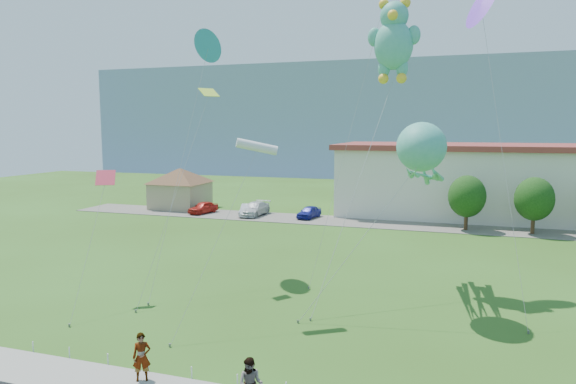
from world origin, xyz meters
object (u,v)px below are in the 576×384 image
at_px(pavilion, 180,184).
at_px(parked_car_blue, 309,212).
at_px(pedestrian_left, 142,357).
at_px(parked_car_white, 255,209).
at_px(parked_car_red, 203,207).
at_px(teddy_bear_kite, 394,39).
at_px(parked_car_silver, 247,210).
at_px(octopus_kite, 422,158).

distance_m(pavilion, parked_car_blue, 17.77).
relative_size(pedestrian_left, parked_car_blue, 0.49).
relative_size(pedestrian_left, parked_car_white, 0.37).
bearing_deg(parked_car_white, pedestrian_left, -70.72).
relative_size(pedestrian_left, parked_car_red, 0.48).
distance_m(pedestrian_left, parked_car_red, 40.66).
xyz_separation_m(pedestrian_left, parked_car_red, (-16.57, 37.13, -0.32)).
bearing_deg(teddy_bear_kite, pedestrian_left, -112.76).
height_order(pedestrian_left, parked_car_silver, pedestrian_left).
height_order(pavilion, pedestrian_left, pavilion).
distance_m(parked_car_red, parked_car_blue, 12.76).
distance_m(pavilion, teddy_bear_kite, 38.63).
relative_size(pavilion, parked_car_red, 2.29).
distance_m(parked_car_blue, octopus_kite, 29.17).
distance_m(parked_car_white, parked_car_blue, 6.43).
bearing_deg(parked_car_red, pavilion, 163.14).
bearing_deg(parked_car_red, octopus_kite, -26.35).
relative_size(pedestrian_left, teddy_bear_kite, 0.11).
bearing_deg(pedestrian_left, octopus_kite, 24.48).
bearing_deg(parked_car_blue, parked_car_red, -166.20).
bearing_deg(octopus_kite, pedestrian_left, -126.21).
distance_m(parked_car_silver, teddy_bear_kite, 30.66).
xyz_separation_m(parked_car_red, parked_car_white, (6.32, 0.50, 0.07)).
bearing_deg(pavilion, parked_car_white, -13.04).
bearing_deg(pavilion, pedestrian_left, -62.07).
distance_m(pedestrian_left, teddy_bear_kite, 24.10).
xyz_separation_m(pavilion, parked_car_blue, (17.47, -2.26, -2.30)).
bearing_deg(teddy_bear_kite, parked_car_red, 140.94).
distance_m(parked_car_silver, octopus_kite, 32.49).
bearing_deg(pedestrian_left, parked_car_silver, 77.09).
relative_size(octopus_kite, teddy_bear_kite, 0.57).
xyz_separation_m(parked_car_blue, octopus_kite, (13.51, -24.70, 7.62)).
relative_size(parked_car_blue, octopus_kite, 0.37).
height_order(parked_car_white, parked_car_blue, parked_car_white).
xyz_separation_m(octopus_kite, teddy_bear_kite, (-2.27, 4.45, 7.34)).
distance_m(parked_car_red, octopus_kite, 36.31).
xyz_separation_m(parked_car_white, parked_car_blue, (6.42, 0.30, -0.09)).
bearing_deg(parked_car_silver, octopus_kite, -63.85).
bearing_deg(pavilion, parked_car_red, -32.83).
relative_size(pedestrian_left, octopus_kite, 0.19).
bearing_deg(octopus_kite, parked_car_red, 137.67).
relative_size(parked_car_red, octopus_kite, 0.39).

